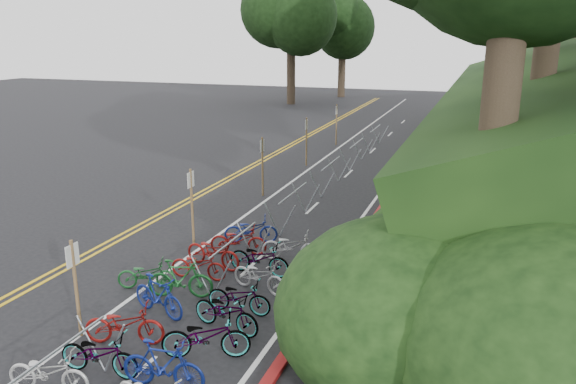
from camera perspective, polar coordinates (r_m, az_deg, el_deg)
name	(u,v)px	position (r m, az deg, el deg)	size (l,w,h in m)	color
ground	(75,308)	(15.23, -20.86, -10.98)	(120.00, 120.00, 0.00)	black
road_markings	(255,201)	(22.96, -3.34, -0.94)	(7.47, 80.00, 0.01)	gold
red_curb	(387,199)	(23.35, 10.05, -0.75)	(0.25, 28.00, 0.10)	maroon
embankment	(570,123)	(29.68, 26.74, 6.29)	(14.30, 48.14, 9.11)	black
bike_rack_front	(48,373)	(11.11, -23.19, -16.57)	(1.15, 3.11, 1.19)	#90959E
bike_racks_rest	(331,170)	(24.65, 4.35, 2.25)	(1.14, 23.00, 1.17)	#90959E
signpost_near	(75,282)	(13.36, -20.79, -8.53)	(0.08, 0.40, 2.30)	brown
signposts_rest	(287,149)	(26.16, -0.13, 4.38)	(0.08, 18.40, 2.50)	brown
bike_front	(146,274)	(15.60, -14.19, -8.09)	(1.55, 0.54, 0.82)	#144C1E
bike_valet	(205,290)	(14.24, -8.42, -9.85)	(3.32, 10.59, 1.04)	beige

